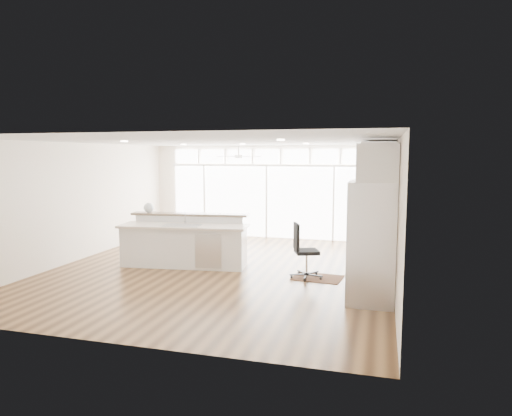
# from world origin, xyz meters

# --- Properties ---
(floor) EXTENTS (7.00, 8.00, 0.02)m
(floor) POSITION_xyz_m (0.00, 0.00, -0.01)
(floor) COLOR #462B15
(floor) RESTS_ON ground
(ceiling) EXTENTS (7.00, 8.00, 0.02)m
(ceiling) POSITION_xyz_m (0.00, 0.00, 2.70)
(ceiling) COLOR silver
(ceiling) RESTS_ON wall_back
(wall_back) EXTENTS (7.00, 0.04, 2.70)m
(wall_back) POSITION_xyz_m (0.00, 4.00, 1.35)
(wall_back) COLOR white
(wall_back) RESTS_ON floor
(wall_front) EXTENTS (7.00, 0.04, 2.70)m
(wall_front) POSITION_xyz_m (0.00, -4.00, 1.35)
(wall_front) COLOR white
(wall_front) RESTS_ON floor
(wall_left) EXTENTS (0.04, 8.00, 2.70)m
(wall_left) POSITION_xyz_m (-3.50, 0.00, 1.35)
(wall_left) COLOR white
(wall_left) RESTS_ON floor
(wall_right) EXTENTS (0.04, 8.00, 2.70)m
(wall_right) POSITION_xyz_m (3.50, 0.00, 1.35)
(wall_right) COLOR white
(wall_right) RESTS_ON floor
(glass_wall) EXTENTS (5.80, 0.06, 2.08)m
(glass_wall) POSITION_xyz_m (0.00, 3.94, 1.05)
(glass_wall) COLOR white
(glass_wall) RESTS_ON wall_back
(transom_row) EXTENTS (5.90, 0.06, 0.40)m
(transom_row) POSITION_xyz_m (0.00, 3.94, 2.38)
(transom_row) COLOR white
(transom_row) RESTS_ON wall_back
(desk_window) EXTENTS (0.04, 0.85, 0.85)m
(desk_window) POSITION_xyz_m (3.46, 0.30, 1.55)
(desk_window) COLOR white
(desk_window) RESTS_ON wall_right
(ceiling_fan) EXTENTS (1.16, 1.16, 0.32)m
(ceiling_fan) POSITION_xyz_m (-0.50, 2.80, 2.48)
(ceiling_fan) COLOR white
(ceiling_fan) RESTS_ON ceiling
(recessed_lights) EXTENTS (3.40, 3.00, 0.02)m
(recessed_lights) POSITION_xyz_m (0.00, 0.20, 2.68)
(recessed_lights) COLOR white
(recessed_lights) RESTS_ON ceiling
(oven_cabinet) EXTENTS (0.64, 1.20, 2.50)m
(oven_cabinet) POSITION_xyz_m (3.17, 1.80, 1.25)
(oven_cabinet) COLOR white
(oven_cabinet) RESTS_ON floor
(desk_nook) EXTENTS (0.72, 1.30, 0.76)m
(desk_nook) POSITION_xyz_m (3.13, 0.30, 0.38)
(desk_nook) COLOR white
(desk_nook) RESTS_ON floor
(upper_cabinets) EXTENTS (0.64, 1.30, 0.64)m
(upper_cabinets) POSITION_xyz_m (3.17, 0.30, 2.35)
(upper_cabinets) COLOR white
(upper_cabinets) RESTS_ON wall_right
(refrigerator) EXTENTS (0.76, 0.90, 2.00)m
(refrigerator) POSITION_xyz_m (3.11, -1.35, 1.00)
(refrigerator) COLOR silver
(refrigerator) RESTS_ON floor
(fridge_cabinet) EXTENTS (0.64, 0.90, 0.60)m
(fridge_cabinet) POSITION_xyz_m (3.17, -1.35, 2.30)
(fridge_cabinet) COLOR white
(fridge_cabinet) RESTS_ON wall_right
(framed_photos) EXTENTS (0.06, 0.22, 0.80)m
(framed_photos) POSITION_xyz_m (3.46, 0.92, 1.40)
(framed_photos) COLOR black
(framed_photos) RESTS_ON wall_right
(kitchen_island) EXTENTS (2.90, 1.38, 1.11)m
(kitchen_island) POSITION_xyz_m (-0.89, 0.07, 0.56)
(kitchen_island) COLOR white
(kitchen_island) RESTS_ON floor
(rug) EXTENTS (1.02, 0.79, 0.01)m
(rug) POSITION_xyz_m (2.07, -0.14, 0.01)
(rug) COLOR #381D11
(rug) RESTS_ON floor
(office_chair) EXTENTS (0.72, 0.69, 1.09)m
(office_chair) POSITION_xyz_m (1.86, -0.20, 0.54)
(office_chair) COLOR black
(office_chair) RESTS_ON floor
(fishbowl) EXTENTS (0.28, 0.28, 0.23)m
(fishbowl) POSITION_xyz_m (-1.88, 0.35, 1.22)
(fishbowl) COLOR silver
(fishbowl) RESTS_ON kitchen_island
(monitor) EXTENTS (0.12, 0.46, 0.38)m
(monitor) POSITION_xyz_m (3.05, 0.30, 0.95)
(monitor) COLOR black
(monitor) RESTS_ON desk_nook
(keyboard) EXTENTS (0.12, 0.32, 0.02)m
(keyboard) POSITION_xyz_m (2.88, 0.30, 0.77)
(keyboard) COLOR silver
(keyboard) RESTS_ON desk_nook
(potted_plant) EXTENTS (0.28, 0.31, 0.24)m
(potted_plant) POSITION_xyz_m (3.17, 1.80, 2.62)
(potted_plant) COLOR #366129
(potted_plant) RESTS_ON oven_cabinet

